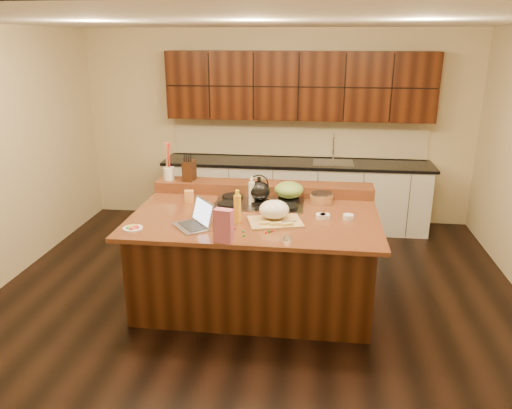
# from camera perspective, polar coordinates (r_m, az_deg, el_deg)

# --- Properties ---
(room) EXTENTS (5.52, 5.02, 2.72)m
(room) POSITION_cam_1_polar(r_m,az_deg,el_deg) (4.76, -0.08, 3.81)
(room) COLOR black
(room) RESTS_ON ground
(island) EXTENTS (2.40, 1.60, 0.92)m
(island) POSITION_cam_1_polar(r_m,az_deg,el_deg) (5.06, -0.07, -5.94)
(island) COLOR black
(island) RESTS_ON ground
(back_ledge) EXTENTS (2.40, 0.30, 0.12)m
(back_ledge) POSITION_cam_1_polar(r_m,az_deg,el_deg) (5.53, 0.84, 1.91)
(back_ledge) COLOR black
(back_ledge) RESTS_ON island
(cooktop) EXTENTS (0.92, 0.52, 0.05)m
(cooktop) POSITION_cam_1_polar(r_m,az_deg,el_deg) (5.17, 0.35, 0.19)
(cooktop) COLOR gray
(cooktop) RESTS_ON island
(back_counter) EXTENTS (3.70, 0.66, 2.40)m
(back_counter) POSITION_cam_1_polar(r_m,az_deg,el_deg) (6.98, 4.70, 5.37)
(back_counter) COLOR silver
(back_counter) RESTS_ON ground
(kettle) EXTENTS (0.29, 0.29, 0.20)m
(kettle) POSITION_cam_1_polar(r_m,az_deg,el_deg) (5.13, 0.35, 1.59)
(kettle) COLOR black
(kettle) RESTS_ON cooktop
(green_bowl) EXTENTS (0.31, 0.31, 0.17)m
(green_bowl) POSITION_cam_1_polar(r_m,az_deg,el_deg) (5.23, 3.78, 1.69)
(green_bowl) COLOR olive
(green_bowl) RESTS_ON cooktop
(laptop) EXTENTS (0.43, 0.45, 0.24)m
(laptop) POSITION_cam_1_polar(r_m,az_deg,el_deg) (4.57, -6.80, -1.75)
(laptop) COLOR #B7B7BC
(laptop) RESTS_ON island
(oil_bottle) EXTENTS (0.09, 0.09, 0.27)m
(oil_bottle) POSITION_cam_1_polar(r_m,az_deg,el_deg) (4.61, -2.13, -0.56)
(oil_bottle) COLOR gold
(oil_bottle) RESTS_ON island
(vinegar_bottle) EXTENTS (0.08, 0.08, 0.25)m
(vinegar_bottle) POSITION_cam_1_polar(r_m,az_deg,el_deg) (5.09, -0.49, 1.21)
(vinegar_bottle) COLOR silver
(vinegar_bottle) RESTS_ON island
(wooden_tray) EXTENTS (0.56, 0.47, 0.20)m
(wooden_tray) POSITION_cam_1_polar(r_m,az_deg,el_deg) (4.67, 2.12, -0.90)
(wooden_tray) COLOR tan
(wooden_tray) RESTS_ON island
(ramekin_a) EXTENTS (0.12, 0.12, 0.04)m
(ramekin_a) POSITION_cam_1_polar(r_m,az_deg,el_deg) (4.80, 7.43, -1.34)
(ramekin_a) COLOR white
(ramekin_a) RESTS_ON island
(ramekin_b) EXTENTS (0.11, 0.11, 0.04)m
(ramekin_b) POSITION_cam_1_polar(r_m,az_deg,el_deg) (4.80, 7.86, -1.37)
(ramekin_b) COLOR white
(ramekin_b) RESTS_ON island
(ramekin_c) EXTENTS (0.10, 0.10, 0.04)m
(ramekin_c) POSITION_cam_1_polar(r_m,az_deg,el_deg) (4.82, 10.49, -1.39)
(ramekin_c) COLOR white
(ramekin_c) RESTS_ON island
(strainer_bowl) EXTENTS (0.25, 0.25, 0.09)m
(strainer_bowl) POSITION_cam_1_polar(r_m,az_deg,el_deg) (5.25, 7.48, 0.66)
(strainer_bowl) COLOR #996B3F
(strainer_bowl) RESTS_ON island
(kitchen_timer) EXTENTS (0.08, 0.08, 0.07)m
(kitchen_timer) POSITION_cam_1_polar(r_m,az_deg,el_deg) (4.26, 3.54, -3.62)
(kitchen_timer) COLOR silver
(kitchen_timer) RESTS_ON island
(pink_bag) EXTENTS (0.17, 0.12, 0.29)m
(pink_bag) POSITION_cam_1_polar(r_m,az_deg,el_deg) (4.18, -3.71, -2.45)
(pink_bag) COLOR #C15A75
(pink_bag) RESTS_ON island
(candy_plate) EXTENTS (0.22, 0.22, 0.01)m
(candy_plate) POSITION_cam_1_polar(r_m,az_deg,el_deg) (4.64, -13.91, -2.65)
(candy_plate) COLOR white
(candy_plate) RESTS_ON island
(package_box) EXTENTS (0.10, 0.08, 0.13)m
(package_box) POSITION_cam_1_polar(r_m,az_deg,el_deg) (5.27, -7.66, 0.93)
(package_box) COLOR #E79F51
(package_box) RESTS_ON island
(utensil_crock) EXTENTS (0.12, 0.12, 0.14)m
(utensil_crock) POSITION_cam_1_polar(r_m,az_deg,el_deg) (5.71, -9.90, 3.51)
(utensil_crock) COLOR white
(utensil_crock) RESTS_ON back_ledge
(knife_block) EXTENTS (0.13, 0.19, 0.22)m
(knife_block) POSITION_cam_1_polar(r_m,az_deg,el_deg) (5.64, -7.64, 3.86)
(knife_block) COLOR black
(knife_block) RESTS_ON back_ledge
(gumdrop_0) EXTENTS (0.02, 0.02, 0.02)m
(gumdrop_0) POSITION_cam_1_polar(r_m,az_deg,el_deg) (4.43, 1.85, -3.06)
(gumdrop_0) COLOR red
(gumdrop_0) RESTS_ON island
(gumdrop_1) EXTENTS (0.02, 0.02, 0.02)m
(gumdrop_1) POSITION_cam_1_polar(r_m,az_deg,el_deg) (4.37, -3.89, -3.40)
(gumdrop_1) COLOR #198C26
(gumdrop_1) RESTS_ON island
(gumdrop_2) EXTENTS (0.02, 0.02, 0.02)m
(gumdrop_2) POSITION_cam_1_polar(r_m,az_deg,el_deg) (4.49, -2.40, -2.77)
(gumdrop_2) COLOR red
(gumdrop_2) RESTS_ON island
(gumdrop_3) EXTENTS (0.02, 0.02, 0.02)m
(gumdrop_3) POSITION_cam_1_polar(r_m,az_deg,el_deg) (4.34, -1.37, -3.56)
(gumdrop_3) COLOR #198C26
(gumdrop_3) RESTS_ON island
(gumdrop_4) EXTENTS (0.02, 0.02, 0.02)m
(gumdrop_4) POSITION_cam_1_polar(r_m,az_deg,el_deg) (4.52, 0.14, -2.60)
(gumdrop_4) COLOR red
(gumdrop_4) RESTS_ON island
(gumdrop_5) EXTENTS (0.02, 0.02, 0.02)m
(gumdrop_5) POSITION_cam_1_polar(r_m,az_deg,el_deg) (4.51, 1.32, -2.65)
(gumdrop_5) COLOR #198C26
(gumdrop_5) RESTS_ON island
(gumdrop_6) EXTENTS (0.02, 0.02, 0.02)m
(gumdrop_6) POSITION_cam_1_polar(r_m,az_deg,el_deg) (4.40, 1.11, -3.22)
(gumdrop_6) COLOR red
(gumdrop_6) RESTS_ON island
(gumdrop_7) EXTENTS (0.02, 0.02, 0.02)m
(gumdrop_7) POSITION_cam_1_polar(r_m,az_deg,el_deg) (4.42, 1.52, -3.10)
(gumdrop_7) COLOR #198C26
(gumdrop_7) RESTS_ON island
(gumdrop_8) EXTENTS (0.02, 0.02, 0.02)m
(gumdrop_8) POSITION_cam_1_polar(r_m,az_deg,el_deg) (4.41, -3.21, -3.20)
(gumdrop_8) COLOR red
(gumdrop_8) RESTS_ON island
(gumdrop_9) EXTENTS (0.02, 0.02, 0.02)m
(gumdrop_9) POSITION_cam_1_polar(r_m,az_deg,el_deg) (4.43, -1.48, -3.08)
(gumdrop_9) COLOR #198C26
(gumdrop_9) RESTS_ON island
(gumdrop_10) EXTENTS (0.02, 0.02, 0.02)m
(gumdrop_10) POSITION_cam_1_polar(r_m,az_deg,el_deg) (4.50, -0.09, -2.74)
(gumdrop_10) COLOR red
(gumdrop_10) RESTS_ON island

